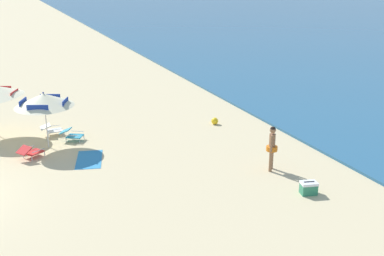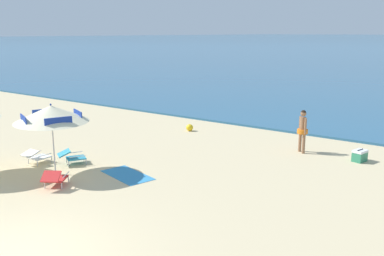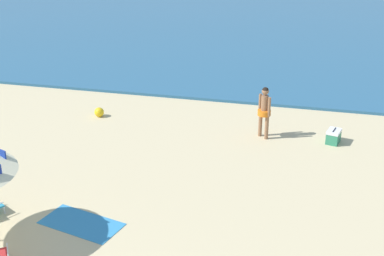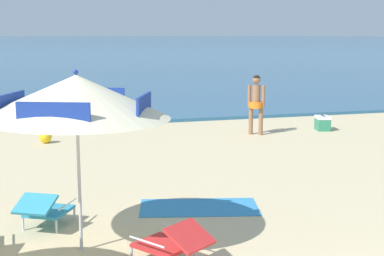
# 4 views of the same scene
# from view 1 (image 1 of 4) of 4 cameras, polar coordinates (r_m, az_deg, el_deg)

# --- Properties ---
(beach_umbrella_striped_main) EXTENTS (3.17, 3.17, 2.22)m
(beach_umbrella_striped_main) POSITION_cam_1_polar(r_m,az_deg,el_deg) (18.62, -17.60, 3.28)
(beach_umbrella_striped_main) COLOR silver
(beach_umbrella_striped_main) RESTS_ON ground
(lounge_chair_under_umbrella) EXTENTS (0.89, 1.02, 0.51)m
(lounge_chair_under_umbrella) POSITION_cam_1_polar(r_m,az_deg,el_deg) (19.56, -14.46, -0.74)
(lounge_chair_under_umbrella) COLOR teal
(lounge_chair_under_umbrella) RESTS_ON ground
(lounge_chair_beside_umbrella) EXTENTS (0.93, 1.02, 0.52)m
(lounge_chair_beside_umbrella) POSITION_cam_1_polar(r_m,az_deg,el_deg) (18.14, -19.10, -2.71)
(lounge_chair_beside_umbrella) COLOR red
(lounge_chair_beside_umbrella) RESTS_ON ground
(lounge_chair_facing_sea) EXTENTS (0.60, 0.88, 0.50)m
(lounge_chair_facing_sea) POSITION_cam_1_polar(r_m,az_deg,el_deg) (20.43, -16.75, -0.12)
(lounge_chair_facing_sea) COLOR white
(lounge_chair_facing_sea) RESTS_ON ground
(person_standing_near_shore) EXTENTS (0.39, 0.39, 1.58)m
(person_standing_near_shore) POSITION_cam_1_polar(r_m,az_deg,el_deg) (16.16, 9.72, -2.07)
(person_standing_near_shore) COLOR #8C6042
(person_standing_near_shore) RESTS_ON ground
(cooler_box) EXTENTS (0.46, 0.56, 0.43)m
(cooler_box) POSITION_cam_1_polar(r_m,az_deg,el_deg) (14.94, 14.02, -7.09)
(cooler_box) COLOR #2D7F5B
(cooler_box) RESTS_ON ground
(beach_ball) EXTENTS (0.31, 0.31, 0.31)m
(beach_ball) POSITION_cam_1_polar(r_m,az_deg,el_deg) (21.05, 2.79, 0.86)
(beach_ball) COLOR yellow
(beach_ball) RESTS_ON ground
(beach_towel) EXTENTS (1.97, 1.31, 0.01)m
(beach_towel) POSITION_cam_1_polar(r_m,az_deg,el_deg) (17.54, -12.41, -3.75)
(beach_towel) COLOR #3384BC
(beach_towel) RESTS_ON ground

